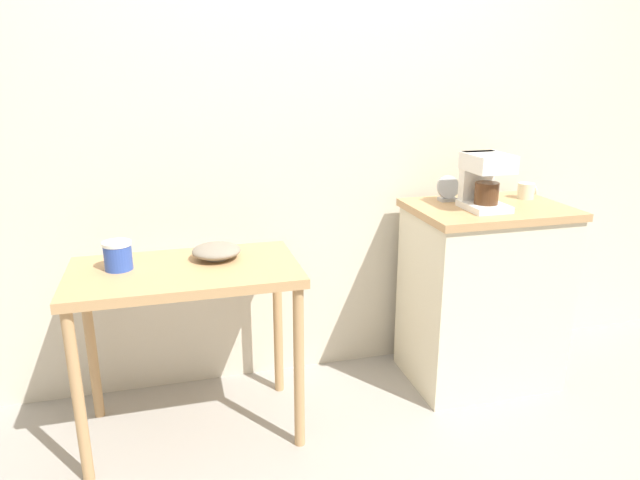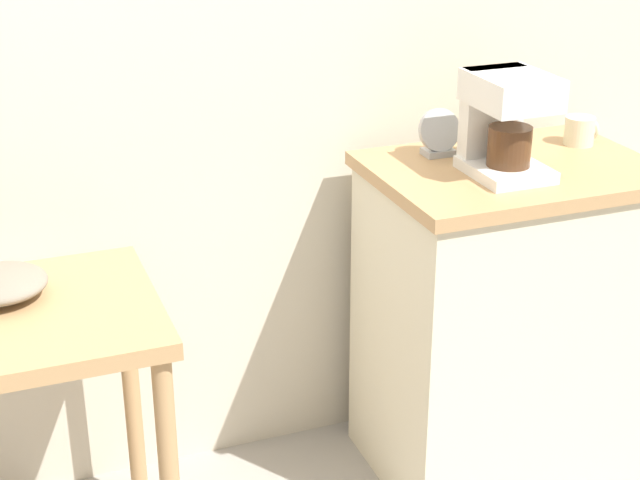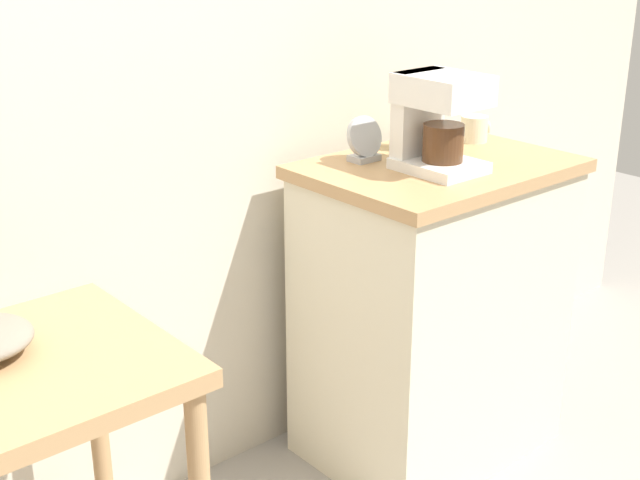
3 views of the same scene
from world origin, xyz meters
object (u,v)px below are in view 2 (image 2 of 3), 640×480
object	(u,v)px
coffee_maker	(504,119)
mug_small_cream	(580,131)
mug_tall_green	(495,131)
table_clock	(439,135)
bowl_stoneware	(0,284)

from	to	relation	value
coffee_maker	mug_small_cream	xyz separation A→B (m)	(0.33, 0.13, -0.10)
mug_tall_green	table_clock	world-z (taller)	table_clock
coffee_maker	mug_small_cream	bearing A→B (deg)	21.77
mug_tall_green	table_clock	distance (m)	0.18
coffee_maker	table_clock	distance (m)	0.22
bowl_stoneware	mug_small_cream	distance (m)	1.58
mug_small_cream	table_clock	distance (m)	0.41
bowl_stoneware	mug_small_cream	bearing A→B (deg)	3.81
bowl_stoneware	table_clock	xyz separation A→B (m)	(1.15, 0.16, 0.17)
mug_tall_green	mug_small_cream	xyz separation A→B (m)	(0.23, -0.07, -0.00)
table_clock	coffee_maker	bearing A→B (deg)	-65.55
coffee_maker	mug_tall_green	bearing A→B (deg)	63.79
bowl_stoneware	table_clock	bearing A→B (deg)	7.77
bowl_stoneware	mug_tall_green	bearing A→B (deg)	7.50
coffee_maker	bowl_stoneware	bearing A→B (deg)	178.80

